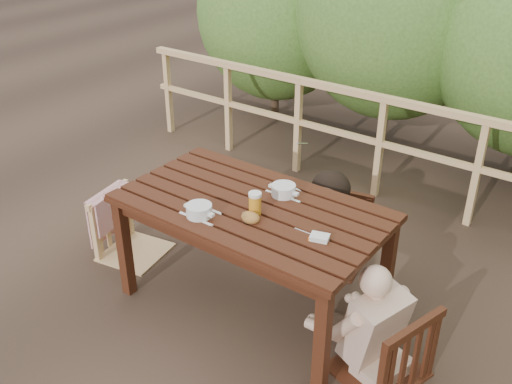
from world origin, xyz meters
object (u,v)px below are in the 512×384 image
Objects in this scene: table at (252,257)px; tumbler at (246,218)px; butter_tub at (320,239)px; chair_far at (335,206)px; diner_right at (392,297)px; woman at (337,187)px; chair_left at (129,201)px; chair_right at (386,308)px; bread_roll at (250,218)px; soup_far at (283,191)px; beer_glass at (255,204)px; soup_near at (199,212)px.

table is 0.49m from tumbler.
table is at bearing 153.34° from butter_tub.
tumbler is (-0.09, -1.00, 0.35)m from chair_far.
butter_tub is at bearing 111.12° from diner_right.
butter_tub is at bearing -9.98° from table.
woman is (0.19, 0.84, 0.25)m from table.
chair_left is at bearing -157.44° from chair_far.
diner_right is 10.76× the size of butter_tub.
chair_right is at bearing 7.43° from tumbler.
bread_roll is (-0.91, -0.11, 0.35)m from chair_right.
chair_far reaches higher than chair_left.
tumbler is at bearing -90.59° from soup_far.
chair_left is 1.30m from beer_glass.
chair_far reaches higher than soup_near.
chair_right is 3.66× the size of soup_far.
chair_right is 1.28m from soup_near.
chair_left is (-1.15, -0.06, 0.08)m from table.
woman reaches higher than soup_near.
chair_right is at bearing 11.73° from soup_near.
chair_right is 1.00m from tumbler.
table is at bearing 103.11° from diner_right.
chair_far is 0.70m from soup_far.
woman is at bearing 85.82° from bread_roll.
tumbler is at bearing -65.97° from chair_right.
woman is 1.03m from butter_tub.
bread_roll reaches higher than table.
beer_glass is (-0.97, -0.01, 0.29)m from diner_right.
bread_roll is (-0.07, -1.01, 0.20)m from woman.
chair_right is 1.02m from beer_glass.
woman is at bearing 81.64° from soup_far.
chair_far reaches higher than tumbler.
tumbler is at bearing 74.30° from woman.
chair_left reaches higher than table.
chair_right is at bearing 0.76° from beer_glass.
beer_glass is at bearing -107.25° from chair_far.
tumbler is (-0.02, -0.02, -0.00)m from bread_roll.
chair_right is 1.23m from woman.
soup_far is 0.40m from bread_roll.
woman is at bearing 72.13° from soup_near.
woman is 11.66× the size of butter_tub.
chair_left is 0.75× the size of woman.
woman is 19.24× the size of tumbler.
table is 1.15m from chair_left.
soup_near is 1.02× the size of soup_far.
soup_near is 0.79m from butter_tub.
woman is 8.10× the size of beer_glass.
butter_tub is at bearing 9.82° from tumbler.
diner_right is 0.99m from tumbler.
butter_tub is at bearing -34.45° from soup_far.
diner_right is 9.54× the size of bread_roll.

